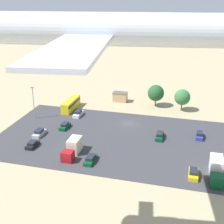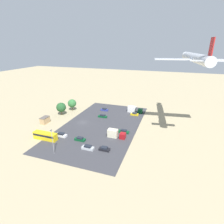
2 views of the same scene
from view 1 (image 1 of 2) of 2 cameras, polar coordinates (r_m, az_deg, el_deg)
ground_plane at (r=87.92m, az=3.03°, el=-2.17°), size 400.00×400.00×0.00m
parking_lot_surface at (r=79.11m, az=1.54°, el=-4.99°), size 62.78×34.81×0.08m
shed_building at (r=104.56m, az=1.49°, el=2.79°), size 4.80×2.96×3.19m
bus at (r=98.56m, az=-7.54°, el=1.48°), size 2.54×10.30×3.10m
parked_car_0 at (r=69.29m, az=-3.95°, el=-8.61°), size 1.83×4.73×1.43m
parked_car_1 at (r=82.88m, az=-13.16°, el=-3.76°), size 1.88×4.65×1.58m
parked_car_2 at (r=66.34m, az=14.66°, el=-10.83°), size 1.92×4.30×1.54m
parked_car_3 at (r=85.75m, az=-8.61°, el=-2.54°), size 1.73×4.49×1.49m
parked_car_4 at (r=93.36m, az=-6.19°, el=-0.29°), size 1.83×4.75×1.63m
parked_car_5 at (r=80.18m, az=8.70°, el=-4.32°), size 1.76×4.80×1.55m
parked_car_6 at (r=77.57m, az=-14.36°, el=-5.78°), size 1.90×4.05×1.41m
parked_car_7 at (r=82.50m, az=15.68°, el=-4.13°), size 1.72×4.26×1.60m
parked_truck_0 at (r=67.18m, az=18.55°, el=-9.94°), size 2.51×8.43×3.40m
parked_truck_1 at (r=72.19m, az=-7.19°, el=-6.55°), size 2.52×7.59×3.37m
tree_near_shed at (r=100.25m, az=8.02°, el=3.45°), size 5.20×5.20×7.07m
tree_apron_mid at (r=98.08m, az=12.73°, el=2.64°), size 4.86×4.86×6.81m
light_pole_lot_centre at (r=92.33m, az=-14.16°, el=1.86°), size 0.90×0.28×9.42m
airplane at (r=32.93m, az=-1.84°, el=14.87°), size 37.21×31.18×8.54m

